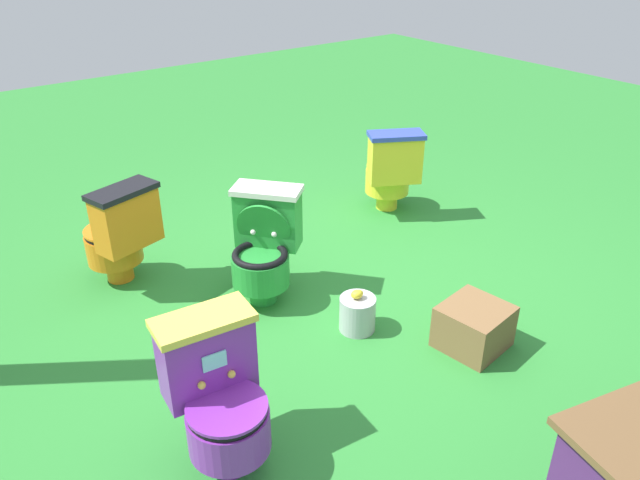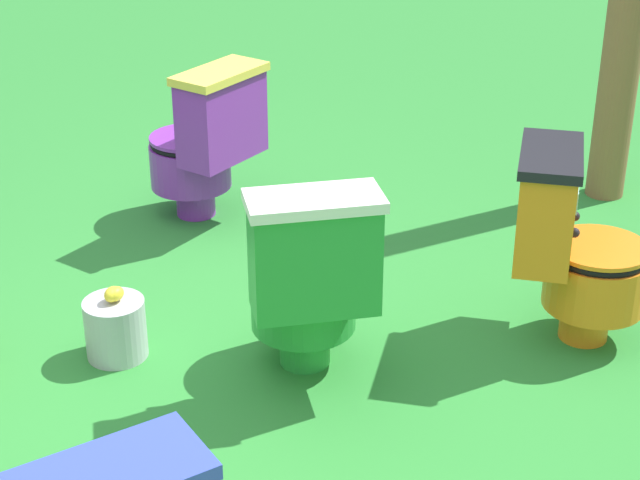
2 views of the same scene
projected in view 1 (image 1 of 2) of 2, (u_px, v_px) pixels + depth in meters
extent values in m
plane|color=#2D8433|center=(342.00, 307.00, 3.98)|extent=(14.00, 14.00, 0.00)
cylinder|color=yellow|center=(387.00, 200.00, 5.26)|extent=(0.24, 0.24, 0.14)
cylinder|color=yellow|center=(387.00, 181.00, 5.20)|extent=(0.50, 0.50, 0.20)
torus|color=black|center=(388.00, 168.00, 5.14)|extent=(0.48, 0.48, 0.04)
cylinder|color=#3347B2|center=(388.00, 174.00, 5.17)|extent=(0.33, 0.33, 0.01)
cube|color=yellow|center=(395.00, 160.00, 4.90)|extent=(0.45, 0.36, 0.37)
cube|color=#3347B2|center=(396.00, 135.00, 4.80)|extent=(0.48, 0.40, 0.04)
cube|color=#8CE0E5|center=(392.00, 149.00, 4.96)|extent=(0.10, 0.06, 0.08)
cylinder|color=yellow|center=(388.00, 166.00, 5.13)|extent=(0.49, 0.49, 0.02)
sphere|color=#3347B2|center=(383.00, 161.00, 5.00)|extent=(0.04, 0.04, 0.04)
sphere|color=#3347B2|center=(400.00, 160.00, 5.02)|extent=(0.04, 0.04, 0.04)
cylinder|color=purple|center=(230.00, 454.00, 2.81)|extent=(0.20, 0.20, 0.14)
cylinder|color=purple|center=(229.00, 430.00, 2.72)|extent=(0.41, 0.41, 0.20)
torus|color=black|center=(227.00, 411.00, 2.66)|extent=(0.39, 0.39, 0.04)
cylinder|color=#EACC4C|center=(228.00, 420.00, 2.69)|extent=(0.26, 0.26, 0.01)
cube|color=purple|center=(207.00, 357.00, 2.74)|extent=(0.43, 0.23, 0.37)
cube|color=#EACC4C|center=(203.00, 320.00, 2.65)|extent=(0.45, 0.26, 0.04)
cube|color=#8CE0E5|center=(215.00, 361.00, 2.64)|extent=(0.11, 0.02, 0.08)
cylinder|color=purple|center=(227.00, 407.00, 2.65)|extent=(0.40, 0.40, 0.02)
sphere|color=#EACC4C|center=(232.00, 374.00, 2.72)|extent=(0.04, 0.04, 0.04)
sphere|color=#EACC4C|center=(202.00, 385.00, 2.66)|extent=(0.04, 0.04, 0.04)
cylinder|color=orange|center=(120.00, 269.00, 4.25)|extent=(0.22, 0.22, 0.14)
cylinder|color=orange|center=(114.00, 247.00, 4.18)|extent=(0.46, 0.46, 0.20)
torus|color=black|center=(111.00, 232.00, 4.13)|extent=(0.44, 0.44, 0.04)
cylinder|color=black|center=(113.00, 239.00, 4.15)|extent=(0.30, 0.30, 0.01)
cube|color=orange|center=(127.00, 220.00, 3.95)|extent=(0.45, 0.30, 0.37)
cube|color=black|center=(122.00, 191.00, 3.85)|extent=(0.48, 0.33, 0.04)
cube|color=#8CE0E5|center=(116.00, 209.00, 3.98)|extent=(0.11, 0.04, 0.08)
cylinder|color=orange|center=(111.00, 230.00, 4.12)|extent=(0.45, 0.45, 0.02)
sphere|color=black|center=(109.00, 226.00, 3.98)|extent=(0.04, 0.04, 0.04)
sphere|color=black|center=(127.00, 219.00, 4.08)|extent=(0.04, 0.04, 0.04)
cylinder|color=green|center=(263.00, 291.00, 4.02)|extent=(0.25, 0.25, 0.14)
cylinder|color=green|center=(261.00, 270.00, 3.92)|extent=(0.52, 0.52, 0.20)
torus|color=black|center=(260.00, 255.00, 3.86)|extent=(0.50, 0.50, 0.04)
cylinder|color=white|center=(260.00, 262.00, 3.89)|extent=(0.34, 0.34, 0.01)
cube|color=green|center=(268.00, 219.00, 3.96)|extent=(0.41, 0.44, 0.37)
cube|color=white|center=(267.00, 190.00, 3.87)|extent=(0.44, 0.47, 0.04)
cube|color=#8CE0E5|center=(263.00, 219.00, 3.85)|extent=(0.08, 0.09, 0.08)
cylinder|color=green|center=(264.00, 228.00, 3.88)|extent=(0.30, 0.33, 0.35)
sphere|color=white|center=(274.00, 234.00, 3.88)|extent=(0.04, 0.04, 0.04)
sphere|color=white|center=(253.00, 232.00, 3.91)|extent=(0.04, 0.04, 0.04)
cube|color=brown|center=(474.00, 327.00, 3.57)|extent=(0.41, 0.40, 0.26)
cylinder|color=#B7B7BF|center=(357.00, 314.00, 3.72)|extent=(0.22, 0.22, 0.22)
ellipsoid|color=yellow|center=(358.00, 294.00, 3.65)|extent=(0.07, 0.05, 0.05)
ellipsoid|color=yellow|center=(356.00, 294.00, 3.65)|extent=(0.07, 0.05, 0.05)
ellipsoid|color=yellow|center=(358.00, 295.00, 3.65)|extent=(0.07, 0.05, 0.05)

